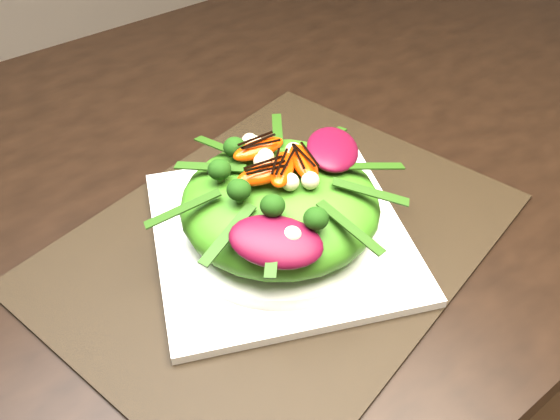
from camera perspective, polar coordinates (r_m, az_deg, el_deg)
dining_table at (r=0.79m, az=-4.53°, el=3.71°), size 1.60×0.90×0.75m
placemat at (r=0.66m, az=0.00°, el=-2.81°), size 0.57×0.48×0.00m
plate_base at (r=0.66m, az=0.00°, el=-2.37°), size 0.36×0.36×0.01m
salad_bowl at (r=0.65m, az=0.00°, el=-1.52°), size 0.29×0.29×0.02m
lettuce_mound at (r=0.63m, az=0.00°, el=0.62°), size 0.24×0.24×0.07m
radicchio_leaf at (r=0.64m, az=5.10°, el=5.87°), size 0.10×0.10×0.02m
orange_segment at (r=0.61m, az=-0.41°, el=4.42°), size 0.06×0.04×0.02m
broccoli_floret at (r=0.60m, az=-6.07°, el=3.75°), size 0.04×0.04×0.03m
macadamia_nut at (r=0.58m, az=4.95°, el=1.74°), size 0.02×0.02×0.02m
balsamic_drizzle at (r=0.60m, az=-0.42°, el=5.06°), size 0.04×0.02×0.00m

